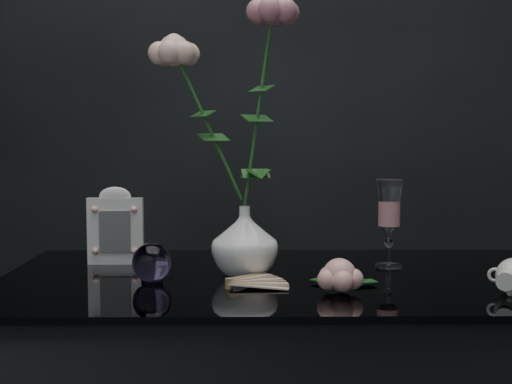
{
  "coord_description": "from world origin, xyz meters",
  "views": [
    {
      "loc": [
        -0.07,
        -1.24,
        1.02
      ],
      "look_at": [
        -0.06,
        -0.01,
        0.92
      ],
      "focal_mm": 50.0,
      "sensor_mm": 36.0,
      "label": 1
    }
  ],
  "objects_px": {
    "vase": "(245,241)",
    "picture_frame": "(115,226)",
    "wine_glass": "(389,224)",
    "paperweight": "(152,262)",
    "loose_rose": "(339,276)"
  },
  "relations": [
    {
      "from": "vase",
      "to": "picture_frame",
      "type": "relative_size",
      "value": 0.83
    },
    {
      "from": "wine_glass",
      "to": "paperweight",
      "type": "height_order",
      "value": "wine_glass"
    },
    {
      "from": "vase",
      "to": "wine_glass",
      "type": "relative_size",
      "value": 0.74
    },
    {
      "from": "wine_glass",
      "to": "paperweight",
      "type": "distance_m",
      "value": 0.47
    },
    {
      "from": "vase",
      "to": "loose_rose",
      "type": "bearing_deg",
      "value": -42.71
    },
    {
      "from": "vase",
      "to": "paperweight",
      "type": "xyz_separation_m",
      "value": [
        -0.16,
        -0.06,
        -0.03
      ]
    },
    {
      "from": "wine_glass",
      "to": "paperweight",
      "type": "xyz_separation_m",
      "value": [
        -0.44,
        -0.13,
        -0.05
      ]
    },
    {
      "from": "wine_glass",
      "to": "picture_frame",
      "type": "distance_m",
      "value": 0.54
    },
    {
      "from": "loose_rose",
      "to": "vase",
      "type": "bearing_deg",
      "value": 148.69
    },
    {
      "from": "vase",
      "to": "wine_glass",
      "type": "xyz_separation_m",
      "value": [
        0.28,
        0.08,
        0.02
      ]
    },
    {
      "from": "vase",
      "to": "paperweight",
      "type": "height_order",
      "value": "vase"
    },
    {
      "from": "loose_rose",
      "to": "picture_frame",
      "type": "bearing_deg",
      "value": 159.19
    },
    {
      "from": "paperweight",
      "to": "loose_rose",
      "type": "relative_size",
      "value": 0.41
    },
    {
      "from": "picture_frame",
      "to": "loose_rose",
      "type": "relative_size",
      "value": 0.93
    },
    {
      "from": "picture_frame",
      "to": "loose_rose",
      "type": "height_order",
      "value": "picture_frame"
    }
  ]
}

